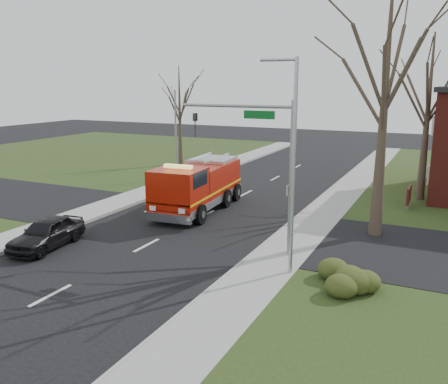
% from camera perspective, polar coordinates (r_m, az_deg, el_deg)
% --- Properties ---
extents(ground, '(120.00, 120.00, 0.00)m').
position_cam_1_polar(ground, '(22.76, -9.31, -6.37)').
color(ground, black).
rests_on(ground, ground).
extents(sidewalk_right, '(2.40, 80.00, 0.15)m').
position_cam_1_polar(sidewalk_right, '(20.02, 5.61, -8.76)').
color(sidewalk_right, '#9F9F99').
rests_on(sidewalk_right, ground).
extents(sidewalk_left, '(2.40, 80.00, 0.15)m').
position_cam_1_polar(sidewalk_left, '(26.64, -20.37, -3.98)').
color(sidewalk_left, '#9F9F99').
rests_on(sidewalk_left, ground).
extents(health_center_sign, '(0.12, 2.00, 1.40)m').
position_cam_1_polar(health_center_sign, '(30.80, 21.35, -0.30)').
color(health_center_sign, '#4E1212').
rests_on(health_center_sign, ground).
extents(hedge_corner, '(2.80, 2.00, 0.90)m').
position_cam_1_polar(hedge_corner, '(18.23, 12.94, -9.57)').
color(hedge_corner, '#333E16').
rests_on(hedge_corner, lawn_right).
extents(bare_tree_near, '(6.00, 6.00, 12.00)m').
position_cam_1_polar(bare_tree_near, '(23.71, 18.89, 12.16)').
color(bare_tree_near, '#3C2E23').
rests_on(bare_tree_near, ground).
extents(bare_tree_far, '(5.25, 5.25, 10.50)m').
position_cam_1_polar(bare_tree_far, '(32.57, 23.43, 10.19)').
color(bare_tree_far, '#3C2E23').
rests_on(bare_tree_far, ground).
extents(bare_tree_left, '(4.50, 4.50, 9.00)m').
position_cam_1_polar(bare_tree_left, '(43.77, -5.37, 10.40)').
color(bare_tree_left, '#3C2E23').
rests_on(bare_tree_left, ground).
extents(traffic_signal_mast, '(5.29, 0.18, 6.80)m').
position_cam_1_polar(traffic_signal_mast, '(20.54, 4.74, 5.20)').
color(traffic_signal_mast, gray).
rests_on(traffic_signal_mast, ground).
extents(streetlight_pole, '(1.48, 0.16, 8.40)m').
position_cam_1_polar(streetlight_pole, '(18.07, 8.18, 3.56)').
color(streetlight_pole, '#B7BABF').
rests_on(streetlight_pole, ground).
extents(utility_pole_far, '(0.14, 0.14, 7.00)m').
position_cam_1_polar(utility_pole_far, '(37.15, -5.81, 6.76)').
color(utility_pole_far, gray).
rests_on(utility_pole_far, ground).
extents(fire_engine, '(3.50, 8.05, 3.17)m').
position_cam_1_polar(fire_engine, '(28.23, -3.24, 0.60)').
color(fire_engine, '#A61607').
rests_on(fire_engine, ground).
extents(parked_car_maroon, '(2.13, 4.31, 1.41)m').
position_cam_1_polar(parked_car_maroon, '(23.49, -20.55, -4.62)').
color(parked_car_maroon, black).
rests_on(parked_car_maroon, ground).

